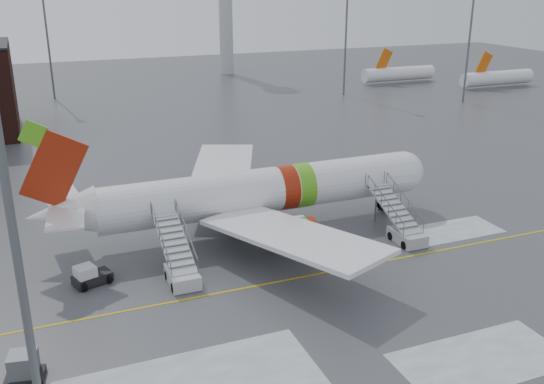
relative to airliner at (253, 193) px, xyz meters
name	(u,v)px	position (x,y,z in m)	size (l,w,h in m)	color
ground	(237,283)	(-4.41, -8.61, -3.42)	(260.00, 260.00, 0.00)	#494C4F
airliner	(253,193)	(0.00, 0.00, 0.00)	(35.03, 32.97, 11.18)	white
airstair_fwd	(402,227)	(10.79, -6.54, -2.35)	(2.05, 7.70, 3.48)	#A9ACB0
airstair_aft	(180,266)	(-8.06, -6.54, -2.35)	(2.05, 7.70, 3.48)	#B8BAC0
pushback_tug	(90,276)	(-14.19, -4.95, -2.76)	(2.93, 2.54, 1.50)	black
uld_container	(24,368)	(-18.67, -14.81, -2.65)	(2.22, 1.79, 1.63)	black
light_mast_far_ne	(347,17)	(37.59, 53.39, 10.42)	(1.20, 1.20, 24.25)	#595B60
light_mast_far_n	(45,19)	(-12.41, 69.39, 10.42)	(1.20, 1.20, 24.25)	#595B60
light_mast_far_e	(471,20)	(53.59, 39.39, 10.42)	(1.20, 1.20, 24.25)	#595B60
distant_aircraft	(429,86)	(58.09, 55.39, -3.42)	(35.00, 18.00, 8.00)	#D8590C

